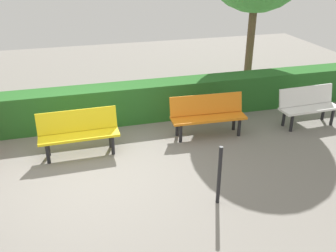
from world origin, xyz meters
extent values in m
plane|color=gray|center=(0.00, 0.00, 0.00)|extent=(19.68, 19.68, 0.00)
cube|color=white|center=(-4.85, -0.68, 0.41)|extent=(1.38, 0.48, 0.05)
cube|color=white|center=(-4.84, -0.87, 0.65)|extent=(1.37, 0.18, 0.42)
cylinder|color=black|center=(-5.39, -0.56, 0.20)|extent=(0.07, 0.07, 0.39)
cylinder|color=black|center=(-5.37, -0.86, 0.20)|extent=(0.07, 0.07, 0.39)
cylinder|color=black|center=(-4.33, -0.51, 0.20)|extent=(0.07, 0.07, 0.39)
cylinder|color=black|center=(-4.31, -0.81, 0.20)|extent=(0.07, 0.07, 0.39)
cube|color=orange|center=(-2.49, -0.80, 0.41)|extent=(1.60, 0.50, 0.05)
cube|color=orange|center=(-2.50, -0.99, 0.65)|extent=(1.59, 0.21, 0.42)
cylinder|color=black|center=(-3.13, -0.62, 0.20)|extent=(0.07, 0.07, 0.39)
cylinder|color=black|center=(-3.14, -0.92, 0.20)|extent=(0.07, 0.07, 0.39)
cylinder|color=black|center=(-1.85, -0.68, 0.20)|extent=(0.07, 0.07, 0.39)
cylinder|color=black|center=(-1.86, -0.98, 0.20)|extent=(0.07, 0.07, 0.39)
cube|color=yellow|center=(0.18, -0.68, 0.41)|extent=(1.51, 0.44, 0.05)
cube|color=yellow|center=(0.18, -0.87, 0.65)|extent=(1.51, 0.15, 0.42)
cylinder|color=black|center=(-0.43, -0.54, 0.20)|extent=(0.07, 0.07, 0.39)
cylinder|color=black|center=(-0.42, -0.84, 0.20)|extent=(0.07, 0.07, 0.39)
cylinder|color=black|center=(0.78, -0.52, 0.20)|extent=(0.07, 0.07, 0.39)
cylinder|color=black|center=(0.78, -0.82, 0.20)|extent=(0.07, 0.07, 0.39)
cube|color=#266023|center=(-1.12, -2.03, 0.43)|extent=(15.68, 0.61, 0.86)
cylinder|color=brown|center=(-4.62, -3.31, 1.33)|extent=(0.21, 0.21, 2.66)
cylinder|color=black|center=(-1.81, 1.42, 0.50)|extent=(0.06, 0.06, 1.00)
camera|label=1|loc=(0.21, 5.83, 3.63)|focal=39.71mm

